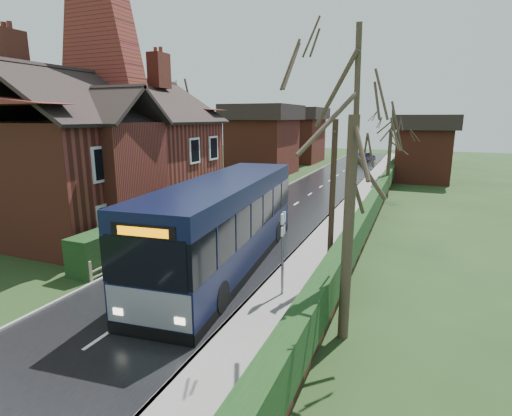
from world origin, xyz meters
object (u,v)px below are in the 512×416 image
at_px(bus, 225,225).
at_px(car_green, 181,229).
at_px(brick_house, 110,150).
at_px(bus_stop_sign, 283,242).
at_px(telegraph_pole, 332,203).
at_px(car_silver, 207,217).

distance_m(bus, car_green, 4.57).
distance_m(brick_house, bus, 10.72).
distance_m(bus_stop_sign, telegraph_pole, 2.59).
height_order(car_silver, telegraph_pole, telegraph_pole).
relative_size(car_green, telegraph_pole, 0.71).
bearing_deg(bus_stop_sign, car_silver, 129.09).
bearing_deg(car_green, brick_house, 138.74).
bearing_deg(car_silver, car_green, -81.72).
xyz_separation_m(brick_house, bus, (9.54, -4.20, -2.52)).
xyz_separation_m(car_green, telegraph_pole, (8.14, -2.33, 2.49)).
height_order(brick_house, car_silver, brick_house).
bearing_deg(brick_house, bus_stop_sign, -25.84).
xyz_separation_m(bus, bus_stop_sign, (3.20, -1.96, 0.20)).
distance_m(bus, telegraph_pole, 4.62).
height_order(bus, car_silver, bus).
xyz_separation_m(car_green, bus_stop_sign, (6.90, -4.34, 1.43)).
distance_m(car_green, telegraph_pole, 8.83).
relative_size(bus, telegraph_pole, 2.03).
bearing_deg(car_green, telegraph_pole, -39.83).
bearing_deg(bus, car_green, 141.66).
bearing_deg(car_silver, bus, -43.60).
distance_m(brick_house, car_green, 7.17).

